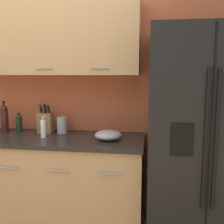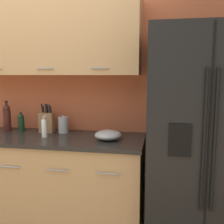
% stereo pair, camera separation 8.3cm
% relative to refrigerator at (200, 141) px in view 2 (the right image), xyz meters
% --- Properties ---
extents(wall_back, '(10.00, 0.39, 2.60)m').
position_rel_refrigerator_xyz_m(wall_back, '(-1.55, 0.36, 0.49)').
color(wall_back, '#BC5B38').
rests_on(wall_back, ground_plane).
extents(counter_unit, '(1.85, 0.64, 0.90)m').
position_rel_refrigerator_xyz_m(counter_unit, '(-1.40, 0.06, -0.47)').
color(counter_unit, black).
rests_on(counter_unit, ground_plane).
extents(refrigerator, '(0.87, 0.77, 1.85)m').
position_rel_refrigerator_xyz_m(refrigerator, '(0.00, 0.00, 0.00)').
color(refrigerator, black).
rests_on(refrigerator, ground_plane).
extents(knife_block, '(0.15, 0.09, 0.30)m').
position_rel_refrigerator_xyz_m(knife_block, '(-1.47, 0.22, 0.08)').
color(knife_block, olive).
rests_on(knife_block, counter_unit).
extents(wine_bottle, '(0.08, 0.08, 0.32)m').
position_rel_refrigerator_xyz_m(wine_bottle, '(-1.91, 0.21, 0.11)').
color(wine_bottle, '#3D1914').
rests_on(wine_bottle, counter_unit).
extents(soap_dispenser, '(0.05, 0.05, 0.21)m').
position_rel_refrigerator_xyz_m(soap_dispenser, '(-1.41, 0.02, 0.05)').
color(soap_dispenser, white).
rests_on(soap_dispenser, counter_unit).
extents(oil_bottle, '(0.06, 0.06, 0.20)m').
position_rel_refrigerator_xyz_m(oil_bottle, '(-1.75, 0.21, 0.06)').
color(oil_bottle, black).
rests_on(oil_bottle, counter_unit).
extents(steel_canister, '(0.10, 0.10, 0.18)m').
position_rel_refrigerator_xyz_m(steel_canister, '(-1.30, 0.23, 0.05)').
color(steel_canister, '#A3A3A5').
rests_on(steel_canister, counter_unit).
extents(mixing_bowl, '(0.24, 0.24, 0.09)m').
position_rel_refrigerator_xyz_m(mixing_bowl, '(-0.80, 0.03, 0.01)').
color(mixing_bowl, '#A3A3A5').
rests_on(mixing_bowl, counter_unit).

